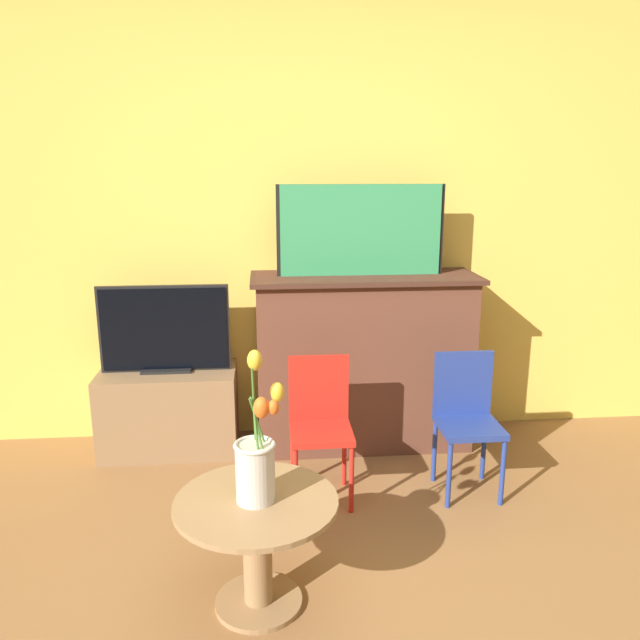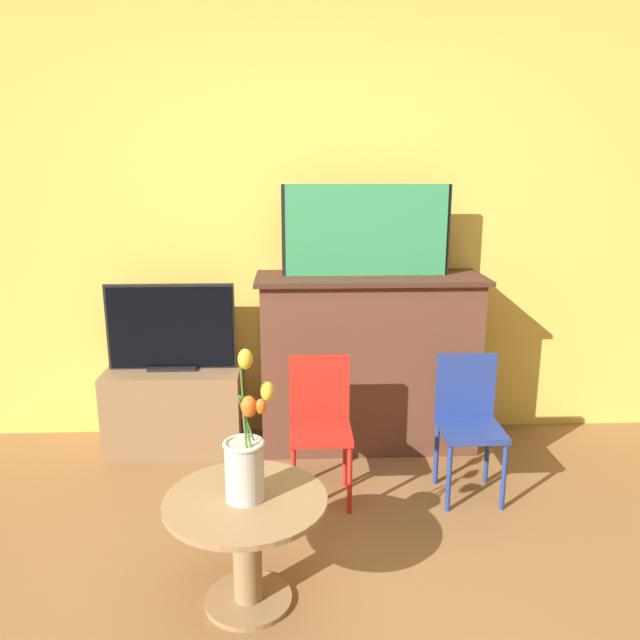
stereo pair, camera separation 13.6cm
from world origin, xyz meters
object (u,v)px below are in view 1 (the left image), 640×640
(vase_tulips, at_px, (256,460))
(chair_blue, at_px, (466,413))
(tv_monitor, at_px, (165,330))
(chair_red, at_px, (320,419))
(painting, at_px, (361,230))

(vase_tulips, bearing_deg, chair_blue, 37.33)
(tv_monitor, bearing_deg, chair_blue, -20.69)
(chair_red, bearing_deg, vase_tulips, -110.77)
(painting, relative_size, chair_blue, 1.33)
(tv_monitor, xyz_separation_m, chair_blue, (1.53, -0.58, -0.31))
(tv_monitor, bearing_deg, chair_red, -35.66)
(tv_monitor, xyz_separation_m, chair_red, (0.80, -0.58, -0.31))
(painting, height_order, chair_red, painting)
(painting, xyz_separation_m, tv_monitor, (-1.08, -0.00, -0.53))
(painting, bearing_deg, tv_monitor, -179.75)
(painting, distance_m, chair_red, 1.06)
(chair_red, height_order, chair_blue, same)
(painting, distance_m, vase_tulips, 1.61)
(chair_red, bearing_deg, chair_blue, -0.01)
(chair_red, xyz_separation_m, vase_tulips, (-0.29, -0.78, 0.19))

